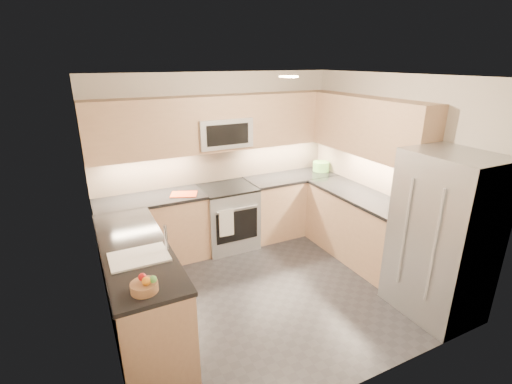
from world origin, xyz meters
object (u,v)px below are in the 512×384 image
utensil_bowl (321,166)px  cutting_board (184,194)px  refrigerator (443,237)px  fruit_basket (144,287)px  microwave (222,132)px  gas_range (228,217)px

utensil_bowl → cutting_board: utensil_bowl is taller
refrigerator → utensil_bowl: (0.22, 2.47, 0.12)m
utensil_bowl → fruit_basket: 3.86m
microwave → utensil_bowl: bearing=-2.7°
gas_range → fruit_basket: bearing=-126.8°
cutting_board → gas_range: bearing=5.3°
utensil_bowl → cutting_board: (-2.33, -0.11, -0.07)m
refrigerator → microwave: bearing=119.6°
refrigerator → fruit_basket: 3.02m
microwave → utensil_bowl: (1.67, -0.08, -0.68)m
refrigerator → fruit_basket: bearing=173.4°
refrigerator → cutting_board: size_ratio=5.25×
gas_range → cutting_board: cutting_board is taller
microwave → cutting_board: size_ratio=2.21×
microwave → refrigerator: (1.45, -2.55, -0.80)m
cutting_board → fruit_basket: 2.21m
gas_range → refrigerator: bearing=-59.1°
gas_range → cutting_board: size_ratio=2.65×
refrigerator → utensil_bowl: bearing=84.9°
utensil_bowl → fruit_basket: (-3.22, -2.13, -0.04)m
gas_range → cutting_board: (-0.65, -0.06, 0.49)m
refrigerator → cutting_board: refrigerator is taller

